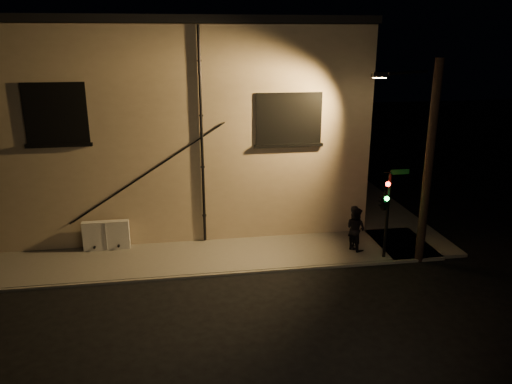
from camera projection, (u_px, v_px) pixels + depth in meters
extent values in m
plane|color=black|center=(261.00, 272.00, 17.79)|extent=(90.00, 90.00, 0.00)
cube|color=#66625C|center=(176.00, 259.00, 18.73)|extent=(20.00, 3.00, 0.12)
cube|color=#66625C|center=(357.00, 195.00, 26.29)|extent=(3.00, 16.00, 0.12)
cube|color=#C7AF8F|center=(171.00, 117.00, 24.55)|extent=(16.00, 12.00, 8.50)
cube|color=black|center=(166.00, 23.00, 23.24)|extent=(16.20, 12.20, 0.30)
cube|color=black|center=(56.00, 113.00, 17.93)|extent=(2.20, 0.10, 2.20)
cube|color=#A5B28C|center=(56.00, 113.00, 17.94)|extent=(1.98, 0.05, 1.98)
cube|color=black|center=(289.00, 118.00, 19.35)|extent=(2.60, 0.10, 2.00)
cube|color=black|center=(289.00, 118.00, 19.36)|extent=(2.38, 0.05, 1.78)
cylinder|color=black|center=(202.00, 139.00, 18.98)|extent=(0.11, 0.11, 8.30)
cylinder|color=black|center=(145.00, 174.00, 19.07)|extent=(5.96, 0.04, 3.75)
cylinder|color=black|center=(148.00, 173.00, 19.07)|extent=(5.96, 0.04, 3.75)
cube|color=silver|center=(106.00, 235.00, 19.28)|extent=(1.75, 0.29, 1.15)
imported|color=black|center=(354.00, 227.00, 19.30)|extent=(0.44, 0.65, 1.74)
imported|color=black|center=(356.00, 229.00, 19.18)|extent=(0.96, 1.03, 1.70)
cylinder|color=black|center=(387.00, 216.00, 18.29)|extent=(0.12, 0.12, 3.24)
imported|color=black|center=(384.00, 200.00, 17.93)|extent=(0.85, 2.00, 0.79)
sphere|color=#FF140C|center=(388.00, 184.00, 17.58)|extent=(0.17, 0.17, 0.17)
sphere|color=#14FF3F|center=(387.00, 199.00, 17.74)|extent=(0.17, 0.17, 0.17)
cube|color=#0C4C1E|center=(400.00, 172.00, 17.84)|extent=(0.70, 0.03, 0.18)
cylinder|color=black|center=(429.00, 165.00, 17.61)|extent=(0.31, 0.31, 7.38)
cylinder|color=black|center=(409.00, 72.00, 17.06)|extent=(1.87, 1.02, 0.10)
cube|color=black|center=(380.00, 75.00, 17.49)|extent=(0.55, 0.28, 0.18)
cube|color=#FFC672|center=(380.00, 77.00, 17.52)|extent=(0.42, 0.20, 0.04)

